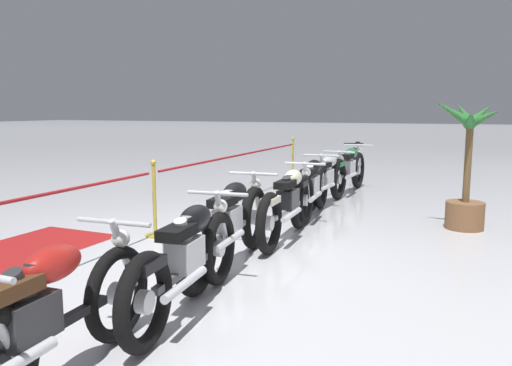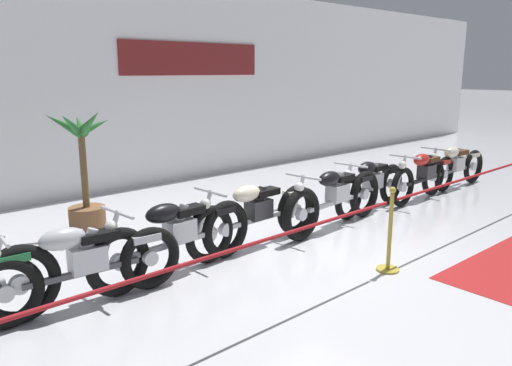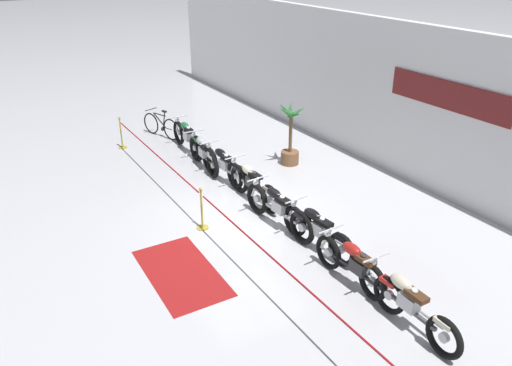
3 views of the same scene
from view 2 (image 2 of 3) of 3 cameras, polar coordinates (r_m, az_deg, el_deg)
name	(u,v)px [view 2 (image 2 of 3)]	position (r m, az deg, el deg)	size (l,w,h in m)	color
ground_plane	(327,246)	(7.11, 8.11, -7.13)	(120.00, 120.00, 0.00)	silver
back_wall	(137,85)	(10.70, -13.46, 10.80)	(28.00, 0.29, 4.20)	white
motorcycle_silver_1	(82,265)	(5.45, -19.24, -8.86)	(2.20, 0.62, 0.94)	black
motorcycle_black_2	(176,237)	(6.01, -9.12, -6.13)	(2.34, 0.62, 0.96)	black
motorcycle_cream_3	(256,214)	(6.85, -0.05, -3.59)	(2.39, 0.62, 0.95)	black
motorcycle_black_4	(335,198)	(7.80, 9.03, -1.70)	(2.47, 0.62, 0.97)	black
motorcycle_black_5	(371,185)	(8.86, 13.01, -0.20)	(2.18, 0.62, 0.94)	black
motorcycle_red_6	(425,174)	(9.99, 18.72, 0.93)	(2.36, 0.62, 0.94)	black
motorcycle_cream_7	(454,166)	(11.07, 21.71, 1.77)	(2.39, 0.62, 0.94)	black
potted_palm_left_of_row	(85,185)	(7.84, -18.99, -0.18)	(0.93, 0.95, 1.92)	brown
stanchion_far_left	(320,235)	(5.18, 7.32, -5.89)	(12.33, 0.28, 1.05)	gold
stanchion_mid_left	(389,243)	(6.31, 14.99, -6.61)	(0.28, 0.28, 1.05)	gold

